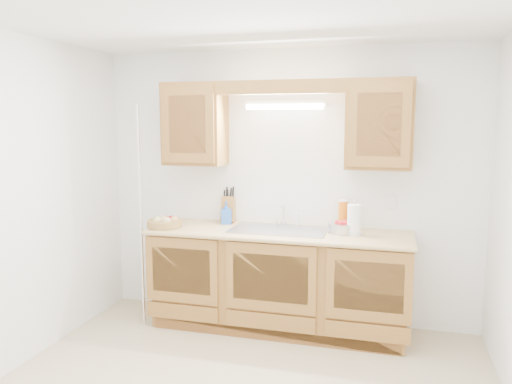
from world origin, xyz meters
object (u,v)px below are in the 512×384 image
(fruit_basket, at_px, (165,222))
(apple_bowl, at_px, (341,227))
(paper_towel, at_px, (354,220))
(knife_block, at_px, (228,209))

(fruit_basket, xyz_separation_m, apple_bowl, (1.57, 0.17, 0.01))
(paper_towel, bearing_deg, knife_block, 169.11)
(fruit_basket, height_order, knife_block, knife_block)
(fruit_basket, xyz_separation_m, paper_towel, (1.68, 0.14, 0.08))
(fruit_basket, distance_m, knife_block, 0.62)
(knife_block, distance_m, apple_bowl, 1.11)
(apple_bowl, bearing_deg, fruit_basket, -173.72)
(fruit_basket, height_order, paper_towel, paper_towel)
(knife_block, xyz_separation_m, apple_bowl, (1.09, -0.20, -0.07))
(knife_block, xyz_separation_m, paper_towel, (1.20, -0.23, 0.00))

